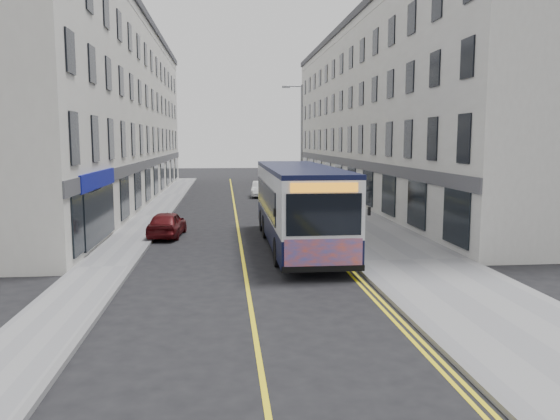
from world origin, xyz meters
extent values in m
plane|color=black|center=(0.00, 0.00, 0.00)|extent=(140.00, 140.00, 0.00)
cube|color=gray|center=(6.25, 12.00, 0.06)|extent=(4.50, 64.00, 0.12)
cube|color=gray|center=(-5.00, 12.00, 0.06)|extent=(2.00, 64.00, 0.12)
cube|color=slate|center=(4.00, 12.00, 0.07)|extent=(0.18, 64.00, 0.13)
cube|color=slate|center=(-4.00, 12.00, 0.07)|extent=(0.18, 64.00, 0.13)
cube|color=yellow|center=(0.00, 12.00, 0.00)|extent=(0.12, 64.00, 0.01)
cube|color=yellow|center=(3.55, 12.00, 0.00)|extent=(0.10, 64.00, 0.01)
cube|color=yellow|center=(3.75, 12.00, 0.00)|extent=(0.10, 64.00, 0.01)
cube|color=silver|center=(11.50, 21.00, 6.50)|extent=(6.00, 46.00, 13.00)
cube|color=silver|center=(-9.00, 21.00, 6.50)|extent=(6.00, 46.00, 13.00)
cylinder|color=gray|center=(4.25, 14.00, 4.00)|extent=(0.14, 0.14, 8.00)
cylinder|color=gray|center=(3.75, 14.00, 7.90)|extent=(1.00, 0.08, 0.08)
cube|color=gray|center=(3.25, 14.00, 7.85)|extent=(0.50, 0.18, 0.12)
cube|color=black|center=(2.45, 2.18, 0.86)|extent=(2.69, 11.82, 0.97)
cube|color=silver|center=(2.45, 2.18, 2.31)|extent=(2.69, 11.82, 1.93)
cube|color=black|center=(2.45, 2.18, 3.36)|extent=(2.71, 11.82, 0.17)
cube|color=black|center=(1.08, 2.82, 2.10)|extent=(0.04, 9.24, 1.24)
cube|color=black|center=(3.81, 2.82, 2.10)|extent=(0.04, 9.24, 1.24)
cube|color=black|center=(2.45, -3.75, 2.20)|extent=(2.42, 0.04, 1.34)
cube|color=#E84913|center=(2.45, -3.75, 0.91)|extent=(2.53, 0.04, 1.02)
cube|color=orange|center=(2.45, -3.76, 3.06)|extent=(2.15, 0.04, 0.30)
cylinder|color=black|center=(1.23, -1.37, 0.54)|extent=(0.30, 1.07, 1.07)
cylinder|color=black|center=(3.66, -1.37, 0.54)|extent=(0.30, 1.07, 1.07)
cylinder|color=black|center=(1.23, 4.54, 0.54)|extent=(0.30, 1.07, 1.07)
cylinder|color=black|center=(3.66, 4.54, 0.54)|extent=(0.30, 1.07, 1.07)
cylinder|color=black|center=(1.23, 6.48, 0.54)|extent=(0.30, 1.07, 1.07)
cylinder|color=black|center=(3.66, 6.48, 0.54)|extent=(0.30, 1.07, 1.07)
imported|color=black|center=(4.50, 2.54, 0.56)|extent=(1.75, 0.88, 0.88)
imported|color=brown|center=(5.78, 13.37, 1.02)|extent=(0.70, 0.50, 1.80)
imported|color=black|center=(7.14, 17.27, 0.89)|extent=(0.86, 0.74, 1.55)
imported|color=silver|center=(2.27, 23.33, 0.62)|extent=(1.81, 3.92, 1.24)
imported|color=#510D10|center=(-3.40, 5.29, 0.61)|extent=(1.76, 3.72, 1.23)
camera|label=1|loc=(-0.67, -20.58, 4.53)|focal=35.00mm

